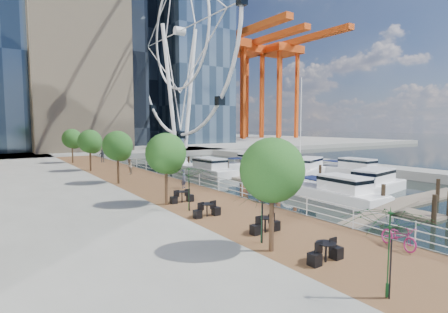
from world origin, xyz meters
TOP-DOWN VIEW (x-y plane):
  - ground at (0.00, 0.00)m, footprint 520.00×520.00m
  - boardwalk at (-9.00, 15.00)m, footprint 6.00×60.00m
  - seawall at (-6.00, 15.00)m, footprint 0.25×60.00m
  - land_far at (0.00, 102.00)m, footprint 200.00×114.00m
  - breakwater at (20.00, 20.00)m, footprint 4.00×60.00m
  - pier at (14.00, 52.00)m, footprint 14.00×12.00m
  - railing at (-6.10, 15.00)m, footprint 0.10×60.00m
  - floating_docks at (7.97, 9.98)m, footprint 16.00×34.00m
  - ferris_wheel at (14.00, 52.00)m, footprint 5.80×45.60m
  - port_cranes at (67.67, 95.67)m, footprint 40.00×52.00m
  - street_trees at (-11.40, 14.00)m, footprint 2.60×42.60m
  - cafe_tables at (-10.40, -2.00)m, footprint 2.50×13.70m
  - yacht_foreground at (6.95, 1.90)m, footprint 11.45×4.75m
  - bicycle at (-6.77, -8.68)m, footprint 1.10×1.93m
  - pedestrian_near at (-7.75, 8.66)m, footprint 0.66×0.63m
  - pedestrian_mid at (-8.68, 19.12)m, footprint 0.96×1.01m
  - pedestrian_far at (-7.81, 32.57)m, footprint 1.13×0.90m
  - moored_yachts at (9.14, 11.05)m, footprint 17.62×38.14m
  - cafe_seating at (-11.07, -4.83)m, footprint 3.64×16.11m

SIDE VIEW (x-z plane):
  - ground at x=0.00m, z-range 0.00..0.00m
  - yacht_foreground at x=6.95m, z-range -1.07..1.07m
  - moored_yachts at x=9.14m, z-range -5.75..5.75m
  - floating_docks at x=7.97m, z-range -0.81..1.79m
  - boardwalk at x=-9.00m, z-range 0.00..1.00m
  - seawall at x=-6.00m, z-range 0.00..1.00m
  - land_far at x=0.00m, z-range 0.00..1.00m
  - breakwater at x=20.00m, z-range 0.00..1.00m
  - pier at x=14.00m, z-range 0.00..1.00m
  - cafe_tables at x=-10.40m, z-range 1.00..1.74m
  - bicycle at x=-6.77m, z-range 1.00..1.96m
  - railing at x=-6.10m, z-range 1.00..2.05m
  - pedestrian_near at x=-7.75m, z-range 1.00..2.52m
  - pedestrian_mid at x=-8.68m, z-range 1.00..2.64m
  - pedestrian_far at x=-7.81m, z-range 1.00..2.80m
  - cafe_seating at x=-11.07m, z-range 0.94..3.66m
  - street_trees at x=-11.40m, z-range 1.99..6.59m
  - port_cranes at x=67.67m, z-range 1.00..39.00m
  - ferris_wheel at x=14.00m, z-range 2.02..49.82m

